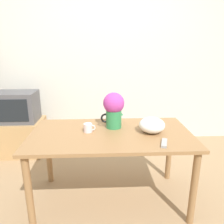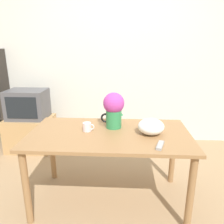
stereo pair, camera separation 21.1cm
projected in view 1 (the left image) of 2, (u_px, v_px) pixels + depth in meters
The scene contains 9 objects.
ground_plane at pixel (119, 207), 2.12m from camera, with size 12.00×12.00×0.00m, color #9E7F5B.
wall_back at pixel (111, 60), 3.35m from camera, with size 8.00×0.05×2.60m.
table at pixel (111, 142), 2.05m from camera, with size 1.49×0.81×0.73m.
flower_vase at pixel (114, 108), 2.10m from camera, with size 0.23×0.20×0.35m.
coffee_mug at pixel (88, 128), 2.03m from camera, with size 0.11×0.08×0.08m.
white_bowl at pixel (152, 125), 2.01m from camera, with size 0.24×0.24×0.14m.
remote_control at pixel (164, 143), 1.78m from camera, with size 0.09×0.16×0.02m.
tv_stand at pixel (21, 137), 3.15m from camera, with size 0.65×0.49×0.49m.
tv_set at pixel (17, 107), 3.02m from camera, with size 0.55×0.40×0.41m.
Camera 1 is at (-0.15, -1.75, 1.51)m, focal length 35.00 mm.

